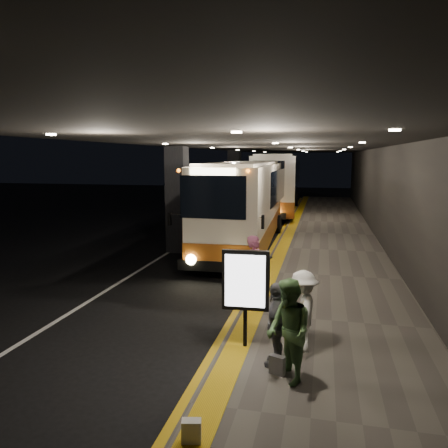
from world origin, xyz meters
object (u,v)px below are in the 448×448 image
(passenger_boarding, at_px, (255,271))
(bag_plain, at_px, (191,431))
(info_sign, at_px, (245,282))
(passenger_waiting_white, at_px, (303,311))
(bag_polka, at_px, (277,365))
(passenger_waiting_grey, at_px, (276,324))
(coach_second, at_px, (276,186))
(stanchion_post, at_px, (269,275))
(coach_main, at_px, (245,208))
(passenger_waiting_green, at_px, (289,331))

(passenger_boarding, bearing_deg, bag_plain, -158.82)
(bag_plain, height_order, info_sign, info_sign)
(passenger_waiting_white, height_order, bag_polka, passenger_waiting_white)
(passenger_waiting_grey, height_order, bag_polka, passenger_waiting_grey)
(bag_polka, distance_m, bag_plain, 2.33)
(bag_polka, height_order, bag_plain, bag_polka)
(coach_second, xyz_separation_m, passenger_boarding, (1.69, -20.59, -0.87))
(passenger_waiting_grey, xyz_separation_m, bag_polka, (0.06, -0.36, -0.62))
(stanchion_post, bearing_deg, passenger_waiting_white, -73.04)
(coach_main, bearing_deg, passenger_waiting_white, -75.90)
(passenger_waiting_white, distance_m, bag_polka, 1.33)
(info_sign, bearing_deg, passenger_waiting_green, -53.88)
(passenger_boarding, distance_m, bag_polka, 3.75)
(passenger_waiting_green, bearing_deg, coach_second, 156.19)
(passenger_waiting_green, xyz_separation_m, info_sign, (-0.96, 1.18, 0.46))
(coach_main, xyz_separation_m, passenger_waiting_grey, (2.58, -11.18, -0.81))
(coach_second, xyz_separation_m, passenger_waiting_green, (2.85, -24.32, -0.89))
(passenger_boarding, height_order, bag_polka, passenger_boarding)
(passenger_waiting_grey, bearing_deg, stanchion_post, -164.08)
(passenger_waiting_white, bearing_deg, passenger_waiting_grey, -32.26)
(passenger_boarding, xyz_separation_m, passenger_waiting_green, (1.16, -3.73, -0.02))
(info_sign, relative_size, stanchion_post, 1.98)
(passenger_boarding, height_order, passenger_waiting_green, passenger_boarding)
(passenger_waiting_white, xyz_separation_m, info_sign, (-1.13, -0.10, 0.54))
(passenger_waiting_grey, relative_size, info_sign, 0.79)
(passenger_waiting_white, distance_m, passenger_waiting_grey, 0.87)
(passenger_boarding, xyz_separation_m, stanchion_post, (0.23, 1.18, -0.41))
(coach_second, height_order, passenger_waiting_grey, coach_second)
(coach_main, relative_size, bag_plain, 36.04)
(bag_polka, xyz_separation_m, info_sign, (-0.76, 1.00, 1.18))
(info_sign, bearing_deg, passenger_boarding, 91.55)
(coach_main, distance_m, coach_second, 12.60)
(coach_second, bearing_deg, passenger_waiting_green, -87.31)
(coach_second, xyz_separation_m, info_sign, (1.89, -23.14, -0.43))
(passenger_boarding, bearing_deg, coach_main, 32.82)
(bag_plain, relative_size, stanchion_post, 0.32)
(coach_main, height_order, bag_polka, coach_main)
(passenger_boarding, height_order, bag_plain, passenger_boarding)
(passenger_waiting_green, height_order, passenger_waiting_grey, passenger_waiting_green)
(passenger_waiting_white, relative_size, bag_plain, 4.97)
(passenger_waiting_grey, bearing_deg, coach_main, -159.76)
(coach_second, xyz_separation_m, bag_polka, (2.65, -24.14, -1.61))
(coach_second, relative_size, passenger_waiting_grey, 8.24)
(passenger_waiting_white, bearing_deg, passenger_boarding, -153.24)
(coach_second, bearing_deg, passenger_waiting_white, -86.52)
(passenger_waiting_grey, distance_m, bag_polka, 0.72)
(info_sign, bearing_deg, bag_plain, -96.08)
(coach_second, relative_size, info_sign, 6.48)
(coach_second, distance_m, stanchion_post, 19.55)
(info_sign, height_order, stanchion_post, info_sign)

